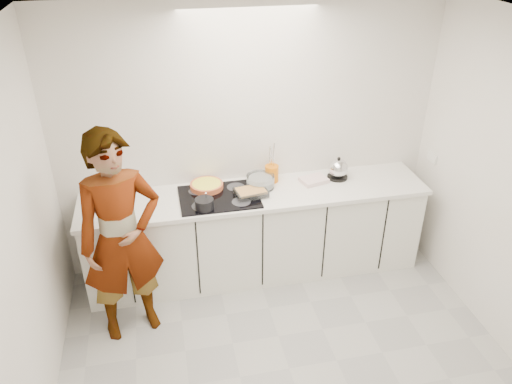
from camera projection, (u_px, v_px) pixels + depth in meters
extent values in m
cube|color=#A9A9A4|center=(289.00, 368.00, 3.99)|extent=(3.60, 3.20, 0.00)
cube|color=white|center=(305.00, 37.00, 2.71)|extent=(3.60, 3.20, 0.00)
cube|color=white|center=(249.00, 140.00, 4.71)|extent=(3.60, 0.00, 2.60)
cube|color=white|center=(10.00, 269.00, 3.03)|extent=(0.00, 3.20, 2.60)
cube|color=white|center=(432.00, 157.00, 4.92)|extent=(0.02, 0.15, 0.09)
cube|color=white|center=(256.00, 235.00, 4.87)|extent=(3.20, 0.58, 0.87)
cube|color=white|center=(256.00, 194.00, 4.64)|extent=(3.24, 0.64, 0.04)
cube|color=black|center=(219.00, 197.00, 4.55)|extent=(0.72, 0.54, 0.01)
cylinder|color=#D05F36|center=(207.00, 186.00, 4.67)|extent=(0.39, 0.39, 0.05)
cylinder|color=#FEF73E|center=(207.00, 184.00, 4.66)|extent=(0.34, 0.34, 0.01)
cylinder|color=black|center=(204.00, 204.00, 4.34)|extent=(0.21, 0.21, 0.09)
cylinder|color=silver|center=(206.00, 198.00, 4.34)|extent=(0.02, 0.07, 0.14)
cube|color=silver|center=(251.00, 192.00, 4.55)|extent=(0.31, 0.25, 0.05)
cube|color=tan|center=(251.00, 191.00, 4.54)|extent=(0.28, 0.22, 0.02)
cylinder|color=silver|center=(260.00, 181.00, 4.69)|extent=(0.33, 0.33, 0.12)
cylinder|color=white|center=(260.00, 183.00, 4.70)|extent=(0.28, 0.28, 0.06)
cube|color=white|center=(314.00, 180.00, 4.80)|extent=(0.28, 0.24, 0.04)
cylinder|color=black|center=(337.00, 177.00, 4.88)|extent=(0.23, 0.23, 0.02)
sphere|color=silver|center=(338.00, 168.00, 4.83)|extent=(0.22, 0.22, 0.19)
sphere|color=black|center=(339.00, 159.00, 4.78)|extent=(0.04, 0.04, 0.03)
cylinder|color=orange|center=(272.00, 174.00, 4.79)|extent=(0.16, 0.16, 0.16)
imported|color=white|center=(122.00, 239.00, 3.95)|extent=(0.77, 0.61, 1.85)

